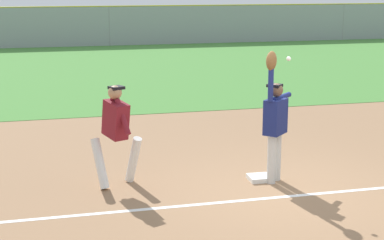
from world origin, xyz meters
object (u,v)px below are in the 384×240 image
Objects in this scene: runner at (116,128)px; parked_car_silver at (188,28)px; parked_car_green at (82,30)px; baseball at (289,59)px; first_base at (259,178)px; fielder at (275,119)px.

runner is 26.98m from parked_car_silver.
parked_car_green is (1.35, 25.79, -0.32)m from runner.
parked_car_green is at bearing 93.06° from baseball.
baseball is (2.76, -0.65, 1.16)m from runner.
first_base is 0.17× the size of fielder.
fielder is at bearing 123.92° from baseball.
runner reaches higher than parked_car_silver.
baseball is 0.02× the size of parked_car_green.
fielder is at bearing -84.70° from parked_car_green.
fielder is (0.20, -0.14, 1.08)m from first_base.
parked_car_green is (-1.28, 26.25, -0.45)m from fielder.
first_base is at bearing -103.31° from parked_car_silver.
fielder is at bearing -34.30° from runner.
fielder is at bearing -35.04° from first_base.
first_base is at bearing -31.91° from runner.
first_base is 26.14m from parked_car_green.
first_base is 5.14× the size of baseball.
baseball is (0.13, -0.19, 1.03)m from fielder.
parked_car_green reaches higher than first_base.
baseball is at bearing -37.67° from runner.
first_base is at bearing 134.67° from baseball.
parked_car_silver is at bearing 78.80° from first_base.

